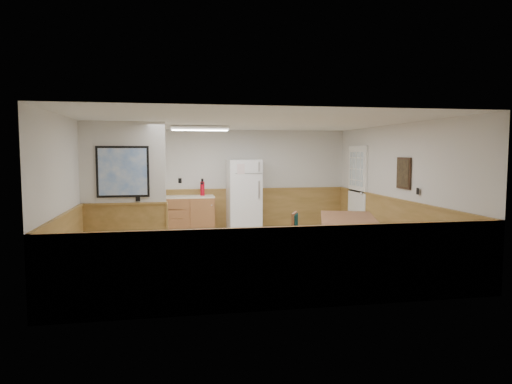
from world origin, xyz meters
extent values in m
plane|color=beige|center=(0.00, 0.00, 0.00)|extent=(6.00, 6.00, 0.00)
cube|color=silver|center=(0.00, 0.00, 2.50)|extent=(6.00, 6.00, 0.02)
cube|color=silver|center=(0.00, 3.00, 1.25)|extent=(6.00, 0.02, 2.50)
cube|color=silver|center=(3.00, 0.00, 1.25)|extent=(0.02, 6.00, 2.50)
cube|color=silver|center=(-3.00, 0.00, 1.25)|extent=(0.02, 6.00, 2.50)
cube|color=#B48848|center=(0.00, 2.98, 0.50)|extent=(6.00, 0.04, 1.00)
cube|color=#B48848|center=(2.98, 0.00, 0.50)|extent=(0.04, 6.00, 1.00)
cube|color=#B48848|center=(-2.98, 0.00, 0.50)|extent=(0.04, 6.00, 1.00)
cube|color=silver|center=(-2.25, 0.20, 1.75)|extent=(1.50, 0.15, 1.50)
cube|color=#B48848|center=(-2.25, 0.20, 0.50)|extent=(1.50, 0.17, 1.00)
cube|color=black|center=(-2.25, 0.10, 1.60)|extent=(0.92, 0.03, 0.92)
cube|color=white|center=(-2.25, 0.09, 1.60)|extent=(0.84, 0.01, 0.84)
cube|color=brown|center=(-1.10, 2.68, 0.43)|extent=(1.40, 0.60, 0.86)
cube|color=brown|center=(-2.57, 2.68, 0.43)|extent=(0.06, 0.60, 0.86)
cube|color=brown|center=(-1.83, 2.68, 0.43)|extent=(0.06, 0.60, 0.86)
cube|color=beige|center=(-1.50, 2.68, 0.88)|extent=(2.20, 0.60, 0.04)
cube|color=beige|center=(-1.50, 2.98, 0.95)|extent=(2.20, 0.02, 0.10)
cube|color=white|center=(2.97, 1.90, 1.02)|extent=(0.05, 1.02, 2.15)
cube|color=white|center=(2.96, 1.90, 1.02)|extent=(0.04, 0.90, 2.05)
cube|color=silver|center=(2.94, 1.90, 1.55)|extent=(0.02, 0.76, 0.80)
cube|color=white|center=(-2.10, 2.98, 1.55)|extent=(0.80, 0.03, 1.00)
cube|color=white|center=(-2.10, 2.96, 1.55)|extent=(0.70, 0.01, 0.90)
cube|color=#362315|center=(2.97, -0.30, 1.55)|extent=(0.03, 0.50, 0.60)
cube|color=black|center=(2.95, -0.30, 1.55)|extent=(0.01, 0.42, 0.52)
cube|color=white|center=(-0.80, 1.30, 2.45)|extent=(1.20, 0.30, 0.08)
cube|color=white|center=(-0.80, 1.30, 2.40)|extent=(1.15, 0.25, 0.01)
cube|color=white|center=(0.33, 2.63, 0.88)|extent=(0.81, 0.73, 1.77)
cube|color=silver|center=(0.64, 2.27, 1.61)|extent=(0.03, 0.02, 0.23)
cube|color=silver|center=(0.64, 2.27, 1.06)|extent=(0.03, 0.02, 0.42)
cube|color=brown|center=(1.79, -0.50, 0.72)|extent=(1.53, 2.16, 0.05)
cube|color=brown|center=(1.79, -0.50, 0.65)|extent=(1.41, 2.04, 0.10)
cube|color=brown|center=(1.10, -1.24, 0.35)|extent=(0.09, 0.09, 0.70)
cube|color=brown|center=(1.66, 0.51, 0.35)|extent=(0.09, 0.09, 0.70)
cube|color=brown|center=(1.91, -1.50, 0.35)|extent=(0.09, 0.09, 0.70)
cube|color=brown|center=(2.48, 0.24, 0.35)|extent=(0.09, 0.09, 0.70)
cube|color=brown|center=(2.76, -0.40, 0.42)|extent=(0.53, 1.77, 0.05)
cube|color=brown|center=(2.76, -1.22, 0.20)|extent=(0.36, 0.09, 0.40)
cube|color=brown|center=(2.76, 0.42, 0.20)|extent=(0.36, 0.09, 0.40)
cube|color=brown|center=(0.97, -0.44, 0.42)|extent=(0.56, 0.56, 0.06)
cube|color=#0F4E4B|center=(0.97, -0.44, 0.47)|extent=(0.51, 0.51, 0.03)
cube|color=brown|center=(0.80, -0.36, 0.65)|extent=(0.22, 0.41, 0.40)
cube|color=#0F4E4B|center=(0.64, -0.29, 0.65)|extent=(0.16, 0.34, 0.34)
cube|color=brown|center=(0.73, -0.53, 0.20)|extent=(0.05, 0.05, 0.39)
cube|color=brown|center=(0.88, -0.19, 0.20)|extent=(0.05, 0.05, 0.39)
cube|color=brown|center=(1.07, -0.68, 0.20)|extent=(0.05, 0.05, 0.39)
cube|color=brown|center=(1.21, -0.34, 0.20)|extent=(0.05, 0.05, 0.39)
cylinder|color=red|center=(-0.67, 2.69, 1.07)|extent=(0.12, 0.12, 0.34)
cylinder|color=black|center=(-0.67, 2.69, 1.27)|extent=(0.06, 0.06, 0.07)
cylinder|color=#167C34|center=(-2.06, 2.67, 1.00)|extent=(0.09, 0.09, 0.21)
camera|label=1|loc=(-1.37, -8.35, 1.95)|focal=32.00mm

